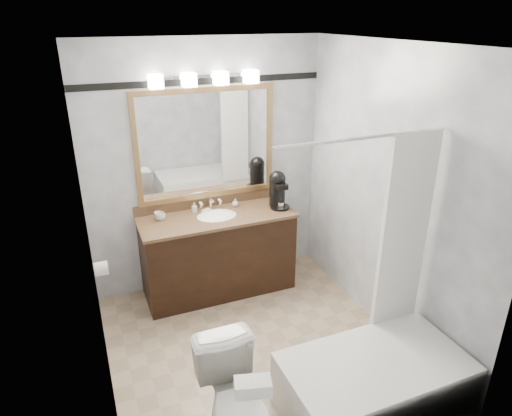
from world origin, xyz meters
The scene contains 15 objects.
room centered at (0.00, 0.00, 1.25)m, with size 2.42×2.62×2.52m.
vanity centered at (0.00, 1.02, 0.44)m, with size 1.53×0.58×0.97m.
mirror centered at (0.00, 1.28, 1.50)m, with size 1.40×0.04×1.10m.
vanity_light_bar centered at (0.00, 1.23, 2.13)m, with size 1.02×0.14×0.12m.
accent_stripe centered at (0.00, 1.29, 2.10)m, with size 2.40×0.01×0.06m, color black.
bathtub centered at (0.55, -0.90, 0.28)m, with size 1.30×0.75×1.96m.
tp_roll centered at (-1.14, 0.66, 0.70)m, with size 0.12×0.12×0.11m, color white.
toilet centered at (-0.48, -0.86, 0.37)m, with size 0.41×0.72×0.74m, color white.
tissue_box centered at (-0.48, -1.12, 0.78)m, with size 0.21×0.11×0.08m, color white.
coffee_maker centered at (0.65, 1.00, 1.04)m, with size 0.20×0.25×0.38m.
cup_left centered at (-0.53, 1.13, 0.88)m, with size 0.09×0.09×0.07m, color white.
cup_right centered at (-0.54, 1.15, 0.89)m, with size 0.08×0.08×0.07m, color white.
soap_bottle_a centered at (-0.18, 1.18, 0.90)m, with size 0.04×0.04×0.10m, color white.
soap_bottle_b centered at (0.25, 1.17, 0.89)m, with size 0.06×0.06×0.08m, color white.
soap_bar centered at (-0.07, 1.13, 0.86)m, with size 0.09×0.06×0.03m, color beige.
Camera 1 is at (-1.20, -2.91, 2.69)m, focal length 32.00 mm.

